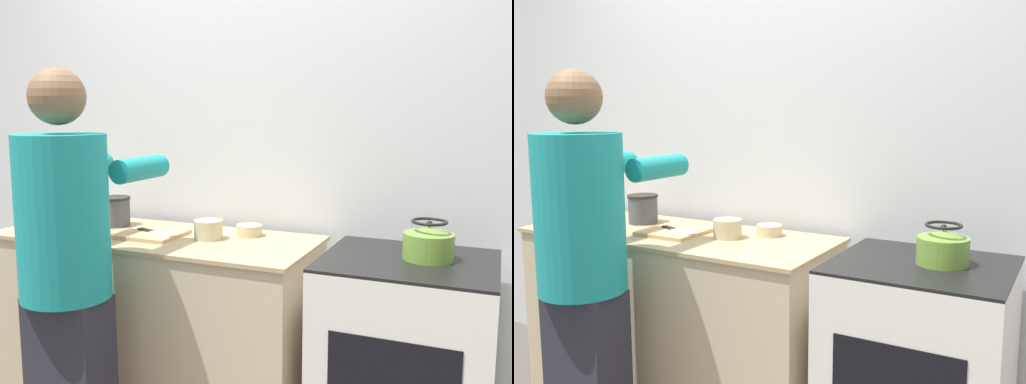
{
  "view_description": "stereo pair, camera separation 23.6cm",
  "coord_description": "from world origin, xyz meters",
  "views": [
    {
      "loc": [
        1.11,
        -1.94,
        1.51
      ],
      "look_at": [
        0.18,
        0.2,
        1.16
      ],
      "focal_mm": 40.0,
      "sensor_mm": 36.0,
      "label": 1
    },
    {
      "loc": [
        1.32,
        -1.84,
        1.51
      ],
      "look_at": [
        0.18,
        0.2,
        1.16
      ],
      "focal_mm": 40.0,
      "sensor_mm": 36.0,
      "label": 2
    }
  ],
  "objects": [
    {
      "name": "kettle",
      "position": [
        0.87,
        0.33,
        0.98
      ],
      "size": [
        0.2,
        0.2,
        0.16
      ],
      "color": "olive",
      "rests_on": "oven"
    },
    {
      "name": "canister_jar",
      "position": [
        -0.68,
        0.39,
        0.98
      ],
      "size": [
        0.16,
        0.16,
        0.15
      ],
      "color": "#4C4C51",
      "rests_on": "counter"
    },
    {
      "name": "person",
      "position": [
        -0.43,
        -0.24,
        0.89
      ],
      "size": [
        0.4,
        0.63,
        1.65
      ],
      "color": "#262631",
      "rests_on": "ground_plane"
    },
    {
      "name": "bowl_prep",
      "position": [
        0.04,
        0.45,
        0.93
      ],
      "size": [
        0.12,
        0.12,
        0.05
      ],
      "color": "#C6B789",
      "rests_on": "counter"
    },
    {
      "name": "cutting_board",
      "position": [
        -0.37,
        0.26,
        0.92
      ],
      "size": [
        0.28,
        0.26,
        0.02
      ],
      "color": "tan",
      "rests_on": "counter"
    },
    {
      "name": "bowl_mixing",
      "position": [
        -0.1,
        0.32,
        0.95
      ],
      "size": [
        0.13,
        0.13,
        0.09
      ],
      "color": "#C6B789",
      "rests_on": "counter"
    },
    {
      "name": "knife",
      "position": [
        -0.35,
        0.26,
        0.93
      ],
      "size": [
        0.24,
        0.11,
        0.01
      ],
      "rotation": [
        0.0,
        0.0,
        -0.33
      ],
      "color": "silver",
      "rests_on": "cutting_board"
    },
    {
      "name": "oven",
      "position": [
        0.8,
        0.3,
        0.46
      ],
      "size": [
        0.67,
        0.61,
        0.91
      ],
      "color": "silver",
      "rests_on": "ground_plane"
    },
    {
      "name": "counter",
      "position": [
        -0.38,
        0.29,
        0.45
      ],
      "size": [
        1.54,
        0.61,
        0.91
      ],
      "color": "#C6B28E",
      "rests_on": "ground_plane"
    },
    {
      "name": "wall_back",
      "position": [
        0.0,
        0.68,
        1.3
      ],
      "size": [
        8.0,
        0.05,
        2.6
      ],
      "color": "silver",
      "rests_on": "ground_plane"
    }
  ]
}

